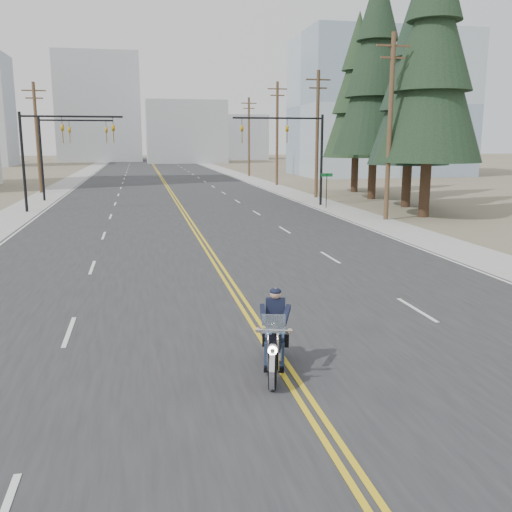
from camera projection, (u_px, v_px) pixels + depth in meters
name	position (u px, v px, depth m)	size (l,w,h in m)	color
ground_plane	(290.00, 377.00, 12.28)	(400.00, 400.00, 0.00)	#776D56
road	(161.00, 177.00, 79.51)	(20.00, 200.00, 0.01)	#303033
sidewalk_left	(75.00, 179.00, 77.26)	(3.00, 200.00, 0.01)	#A5A5A0
sidewalk_right	(242.00, 176.00, 81.76)	(3.00, 200.00, 0.01)	#A5A5A0
traffic_mast_left	(52.00, 142.00, 40.28)	(7.10, 0.26, 7.00)	black
traffic_mast_right	(297.00, 142.00, 43.79)	(7.10, 0.26, 7.00)	black
traffic_mast_far	(61.00, 143.00, 47.91)	(6.10, 0.26, 7.00)	black
street_sign	(327.00, 184.00, 42.85)	(0.90, 0.06, 2.62)	black
utility_pole_b	(390.00, 125.00, 35.63)	(2.20, 0.30, 11.50)	brown
utility_pole_c	(317.00, 133.00, 50.08)	(2.20, 0.30, 11.00)	brown
utility_pole_d	(277.00, 132.00, 64.44)	(2.20, 0.30, 11.50)	brown
utility_pole_e	(249.00, 136.00, 80.82)	(2.20, 0.30, 11.00)	brown
utility_pole_left	(37.00, 136.00, 54.85)	(2.20, 0.30, 10.50)	brown
glass_building	(379.00, 106.00, 83.79)	(24.00, 16.00, 20.00)	#9EB5CC
haze_bldg_b	(186.00, 132.00, 132.51)	(18.00, 14.00, 14.00)	#ADB2B7
haze_bldg_c	(338.00, 122.00, 123.97)	(16.00, 12.00, 18.00)	#B7BCC6
haze_bldg_d	(100.00, 108.00, 141.81)	(20.00, 15.00, 26.00)	#ADB2B7
haze_bldg_e	(239.00, 137.00, 160.05)	(14.00, 14.00, 12.00)	#B7BCC6
motorcyclist	(275.00, 333.00, 12.35)	(1.01, 2.35, 1.83)	black
conifer_near	(433.00, 53.00, 36.15)	(6.88, 6.88, 18.22)	#382619
conifer_mid	(412.00, 82.00, 42.18)	(6.08, 6.08, 16.22)	#382619
conifer_tall	(377.00, 67.00, 47.82)	(6.98, 6.98, 19.38)	#382619
conifer_far	(357.00, 90.00, 55.03)	(6.38, 6.38, 17.09)	#382619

